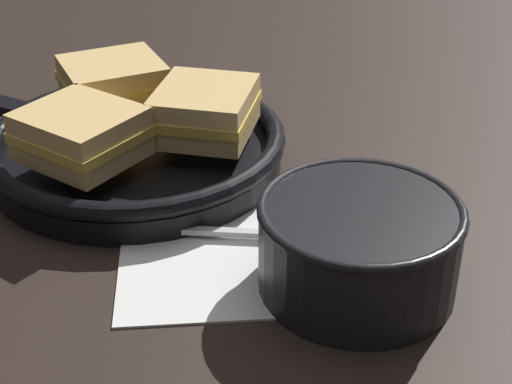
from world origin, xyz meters
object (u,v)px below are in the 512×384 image
object	(u,v)px
soup_bowl	(359,241)
sandwich_far_left	(81,134)
spoon	(304,236)
sandwich_near_left	(205,111)
sandwich_near_right	(113,83)
skillet	(135,148)

from	to	relation	value
soup_bowl	sandwich_far_left	world-z (taller)	sandwich_far_left
spoon	sandwich_far_left	size ratio (longest dim) A/B	1.31
soup_bowl	sandwich_near_left	xyz separation A→B (m)	(-0.10, 0.21, 0.02)
spoon	sandwich_near_left	distance (m)	0.17
sandwich_near_right	soup_bowl	bearing A→B (deg)	-56.91
spoon	sandwich_far_left	xyz separation A→B (m)	(-0.19, 0.11, 0.06)
sandwich_near_left	sandwich_near_right	distance (m)	0.12
skillet	sandwich_near_right	xyz separation A→B (m)	(-0.02, 0.07, 0.04)
soup_bowl	skillet	xyz separation A→B (m)	(-0.17, 0.22, -0.02)
skillet	sandwich_near_right	size ratio (longest dim) A/B	3.07
soup_bowl	sandwich_near_left	bearing A→B (deg)	115.87
spoon	sandwich_far_left	distance (m)	0.22
soup_bowl	sandwich_near_right	distance (m)	0.34
soup_bowl	skillet	world-z (taller)	soup_bowl
sandwich_near_left	sandwich_near_right	xyz separation A→B (m)	(-0.09, 0.08, 0.00)
sandwich_near_left	soup_bowl	bearing A→B (deg)	-64.13
soup_bowl	sandwich_near_right	size ratio (longest dim) A/B	1.29
sandwich_near_left	sandwich_far_left	xyz separation A→B (m)	(-0.12, -0.03, 0.00)
skillet	sandwich_near_left	distance (m)	0.08
skillet	sandwich_far_left	bearing A→B (deg)	-131.31
soup_bowl	spoon	world-z (taller)	soup_bowl
sandwich_near_right	skillet	bearing A→B (deg)	-74.18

